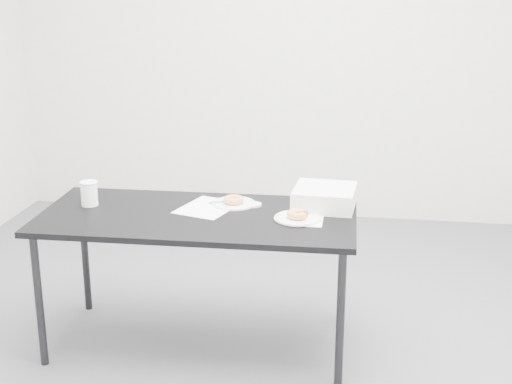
# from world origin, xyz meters

# --- Properties ---
(floor) EXTENTS (4.00, 4.00, 0.00)m
(floor) POSITION_xyz_m (0.00, 0.00, 0.00)
(floor) COLOR #545459
(floor) RESTS_ON ground
(wall_back) EXTENTS (4.00, 0.02, 2.70)m
(wall_back) POSITION_xyz_m (0.00, 2.00, 1.35)
(wall_back) COLOR silver
(wall_back) RESTS_ON floor
(table) EXTENTS (1.51, 0.73, 0.68)m
(table) POSITION_xyz_m (-0.16, -0.07, 0.63)
(table) COLOR black
(table) RESTS_ON floor
(scorecard) EXTENTS (0.32, 0.36, 0.00)m
(scorecard) POSITION_xyz_m (-0.13, 0.04, 0.68)
(scorecard) COLOR white
(scorecard) RESTS_ON table
(logo_patch) EXTENTS (0.06, 0.06, 0.00)m
(logo_patch) POSITION_xyz_m (-0.05, 0.13, 0.69)
(logo_patch) COLOR green
(logo_patch) RESTS_ON scorecard
(pen) EXTENTS (0.13, 0.07, 0.01)m
(pen) POSITION_xyz_m (-0.07, 0.12, 0.69)
(pen) COLOR #0D9550
(pen) RESTS_ON scorecard
(napkin) EXTENTS (0.15, 0.15, 0.00)m
(napkin) POSITION_xyz_m (0.36, -0.09, 0.68)
(napkin) COLOR white
(napkin) RESTS_ON table
(plate_near) EXTENTS (0.22, 0.22, 0.01)m
(plate_near) POSITION_xyz_m (0.32, -0.07, 0.69)
(plate_near) COLOR silver
(plate_near) RESTS_ON napkin
(donut_near) EXTENTS (0.12, 0.12, 0.03)m
(donut_near) POSITION_xyz_m (0.32, -0.07, 0.71)
(donut_near) COLOR #DE8646
(donut_near) RESTS_ON plate_near
(plate_far) EXTENTS (0.22, 0.22, 0.01)m
(plate_far) POSITION_xyz_m (-0.02, 0.11, 0.69)
(plate_far) COLOR silver
(plate_far) RESTS_ON table
(donut_far) EXTENTS (0.13, 0.13, 0.03)m
(donut_far) POSITION_xyz_m (-0.02, 0.11, 0.71)
(donut_far) COLOR #DE8646
(donut_far) RESTS_ON plate_far
(coffee_cup) EXTENTS (0.08, 0.08, 0.12)m
(coffee_cup) POSITION_xyz_m (-0.71, -0.02, 0.74)
(coffee_cup) COLOR white
(coffee_cup) RESTS_ON table
(cup_lid) EXTENTS (0.08, 0.08, 0.01)m
(cup_lid) POSITION_xyz_m (0.09, 0.10, 0.69)
(cup_lid) COLOR white
(cup_lid) RESTS_ON table
(bakery_box) EXTENTS (0.31, 0.31, 0.10)m
(bakery_box) POSITION_xyz_m (0.43, 0.14, 0.73)
(bakery_box) COLOR white
(bakery_box) RESTS_ON table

